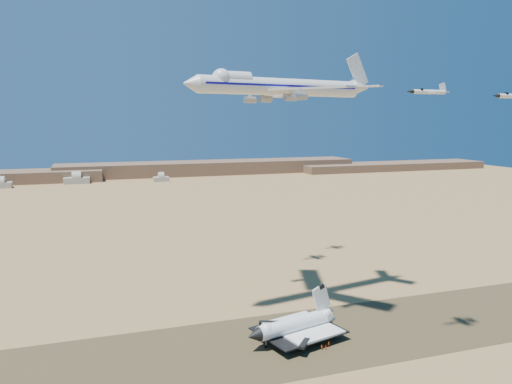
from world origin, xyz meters
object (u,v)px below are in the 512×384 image
object	(u,v)px
chase_jet_a	(428,92)
shuttle	(294,326)
chase_jet_d	(274,96)
crew_c	(329,344)
carrier_747	(277,87)
chase_jet_e	(297,85)
chase_jet_b	(512,96)
crew_b	(326,347)
crew_a	(322,347)

from	to	relation	value
chase_jet_a	shuttle	bearing A→B (deg)	156.74
shuttle	chase_jet_d	size ratio (longest dim) A/B	2.26
crew_c	chase_jet_d	size ratio (longest dim) A/B	0.12
carrier_747	chase_jet_d	distance (m)	55.12
chase_jet_e	chase_jet_d	bearing A→B (deg)	-144.99
carrier_747	chase_jet_a	world-z (taller)	carrier_747
chase_jet_b	chase_jet_d	xyz separation A→B (m)	(-35.49, 113.51, 4.42)
crew_b	chase_jet_d	distance (m)	129.34
crew_a	carrier_747	bearing A→B (deg)	-18.91
crew_c	chase_jet_d	bearing A→B (deg)	-70.54
chase_jet_b	chase_jet_e	distance (m)	130.69
crew_a	chase_jet_d	size ratio (longest dim) A/B	0.10
chase_jet_d	chase_jet_e	size ratio (longest dim) A/B	1.13
shuttle	chase_jet_b	distance (m)	103.00
crew_c	chase_jet_d	distance (m)	128.04
crew_c	chase_jet_b	size ratio (longest dim) A/B	0.12
crew_b	chase_jet_a	size ratio (longest dim) A/B	0.10
chase_jet_b	shuttle	bearing A→B (deg)	148.92
crew_a	chase_jet_a	distance (m)	90.94
chase_jet_b	crew_c	bearing A→B (deg)	153.37
shuttle	crew_b	bearing A→B (deg)	-71.22
crew_c	chase_jet_e	world-z (taller)	chase_jet_e
chase_jet_a	chase_jet_e	size ratio (longest dim) A/B	1.06
crew_c	chase_jet_a	xyz separation A→B (m)	(30.14, -6.64, 84.32)
crew_c	chase_jet_e	size ratio (longest dim) A/B	0.13
chase_jet_a	chase_jet_b	world-z (taller)	chase_jet_a
crew_a	chase_jet_e	world-z (taller)	chase_jet_e
crew_c	crew_b	bearing A→B (deg)	63.84
crew_b	crew_c	size ratio (longest dim) A/B	0.82
crew_a	chase_jet_d	bearing A→B (deg)	-30.65
crew_a	chase_jet_b	xyz separation A→B (m)	(53.56, -19.67, 82.76)
crew_a	chase_jet_a	world-z (taller)	chase_jet_a
shuttle	crew_c	distance (m)	13.33
crew_b	chase_jet_d	size ratio (longest dim) A/B	0.09
crew_a	crew_b	distance (m)	1.36
chase_jet_d	chase_jet_a	bearing A→B (deg)	-93.66
shuttle	chase_jet_a	bearing A→B (deg)	-36.80
crew_b	chase_jet_a	world-z (taller)	chase_jet_a
crew_a	shuttle	bearing A→B (deg)	8.68
chase_jet_a	chase_jet_d	bearing A→B (deg)	97.63
carrier_747	chase_jet_a	size ratio (longest dim) A/B	5.49
crew_a	chase_jet_d	distance (m)	129.36
crew_b	crew_a	bearing A→B (deg)	56.08
chase_jet_e	crew_c	bearing A→B (deg)	-111.84
chase_jet_a	chase_jet_e	xyz separation A→B (m)	(3.71, 114.99, 9.54)
chase_jet_d	crew_c	bearing A→B (deg)	-111.51
crew_b	chase_jet_b	size ratio (longest dim) A/B	0.10
crew_a	chase_jet_e	xyz separation A→B (m)	(37.06, 109.50, 93.97)
carrier_747	chase_jet_d	size ratio (longest dim) A/B	5.16
crew_a	chase_jet_a	xyz separation A→B (m)	(33.35, -5.49, 84.43)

